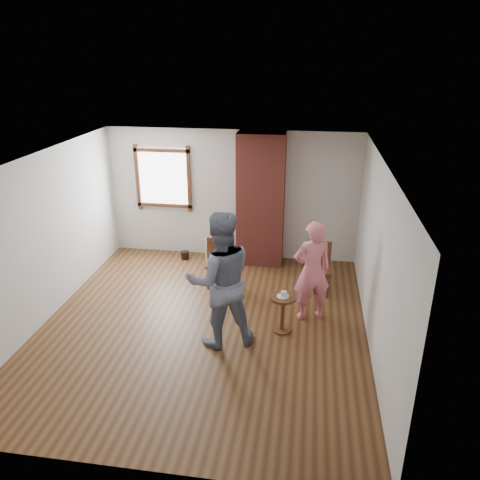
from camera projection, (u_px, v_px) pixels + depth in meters
name	position (u px, v px, depth m)	size (l,w,h in m)	color
ground	(204.00, 325.00, 7.32)	(5.50, 5.50, 0.00)	brown
room_shell	(205.00, 203.00, 7.19)	(5.04, 5.52, 2.62)	silver
brick_chimney	(261.00, 200.00, 9.03)	(0.90, 0.50, 2.60)	#A6453B
stoneware_crock	(214.00, 251.00, 9.47)	(0.34, 0.34, 0.44)	tan
dark_pot	(185.00, 255.00, 9.61)	(0.16, 0.16, 0.16)	black
dining_chair_left	(218.00, 259.00, 8.45)	(0.45, 0.45, 0.86)	brown
dining_chair_right	(319.00, 265.00, 8.18)	(0.43, 0.43, 0.90)	brown
side_table	(282.00, 308.00, 7.03)	(0.40, 0.40, 0.60)	brown
cake_plate	(283.00, 296.00, 6.95)	(0.18, 0.18, 0.01)	white
cake_slice	(284.00, 294.00, 6.94)	(0.08, 0.07, 0.06)	white
man	(220.00, 280.00, 6.54)	(0.98, 0.77, 2.03)	#151F3C
person_pink	(312.00, 271.00, 7.23)	(0.60, 0.40, 1.65)	pink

